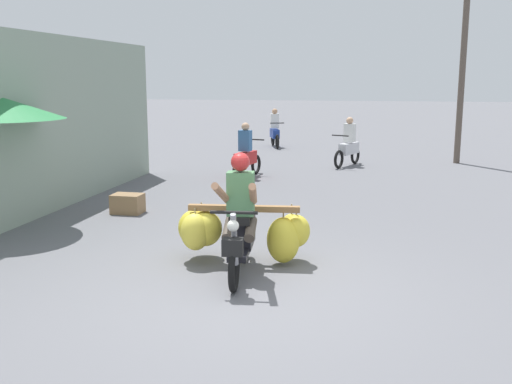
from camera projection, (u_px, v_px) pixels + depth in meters
ground_plane at (245, 294)px, 6.90m from camera, size 120.00×120.00×0.00m
motorbike_main_loaded at (236, 229)px, 7.88m from camera, size 1.88×1.85×1.58m
motorbike_distant_ahead_left at (349, 146)px, 16.87m from camera, size 0.76×1.53×1.40m
motorbike_distant_ahead_right at (275, 132)px, 21.48m from camera, size 0.69×1.56×1.40m
motorbike_distant_far_ahead at (246, 156)px, 14.84m from camera, size 0.59×1.60×1.40m
market_umbrella_near_shop at (2, 108)px, 9.52m from camera, size 2.01×2.01×2.19m
produce_crate at (128, 204)px, 11.01m from camera, size 0.56×0.40×0.36m
utility_pole at (463, 58)px, 16.96m from camera, size 0.18×0.18×6.10m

